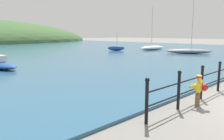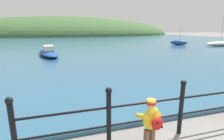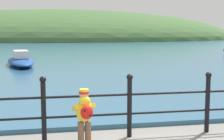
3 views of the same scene
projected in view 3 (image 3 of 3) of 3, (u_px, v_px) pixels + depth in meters
name	position (u px, v px, depth m)	size (l,w,h in m)	color
water	(67.00, 48.00, 35.72)	(80.00, 60.00, 0.10)	#2D5B7A
far_hillside	(61.00, 40.00, 71.12)	(81.98, 45.09, 13.39)	#3D6033
iron_railing	(130.00, 104.00, 5.87)	(6.46, 0.12, 1.21)	black
child_in_coat	(85.00, 112.00, 5.42)	(0.41, 0.55, 1.00)	brown
boat_far_right	(21.00, 60.00, 17.36)	(2.25, 5.25, 0.84)	#1E4793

